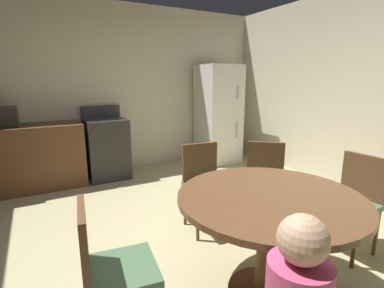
{
  "coord_description": "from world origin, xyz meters",
  "views": [
    {
      "loc": [
        -1.18,
        -1.95,
        1.52
      ],
      "look_at": [
        0.24,
        0.67,
        0.84
      ],
      "focal_mm": 27.07,
      "sensor_mm": 36.0,
      "label": 1
    }
  ],
  "objects_px": {
    "chair_west": "(108,266)",
    "chair_east": "(354,197)",
    "oven_range": "(107,148)",
    "refrigerator": "(218,114)",
    "dining_table": "(269,216)",
    "chair_northeast": "(265,179)",
    "chair_north": "(204,181)"
  },
  "relations": [
    {
      "from": "dining_table",
      "to": "chair_east",
      "type": "height_order",
      "value": "chair_east"
    },
    {
      "from": "oven_range",
      "to": "chair_east",
      "type": "relative_size",
      "value": 1.26
    },
    {
      "from": "chair_northeast",
      "to": "chair_north",
      "type": "distance_m",
      "value": 0.63
    },
    {
      "from": "oven_range",
      "to": "refrigerator",
      "type": "relative_size",
      "value": 0.62
    },
    {
      "from": "dining_table",
      "to": "oven_range",
      "type": "bearing_deg",
      "value": 97.4
    },
    {
      "from": "refrigerator",
      "to": "dining_table",
      "type": "xyz_separation_m",
      "value": [
        -1.62,
        -3.08,
        -0.27
      ]
    },
    {
      "from": "oven_range",
      "to": "chair_west",
      "type": "height_order",
      "value": "oven_range"
    },
    {
      "from": "chair_west",
      "to": "chair_north",
      "type": "relative_size",
      "value": 1.0
    },
    {
      "from": "oven_range",
      "to": "refrigerator",
      "type": "height_order",
      "value": "refrigerator"
    },
    {
      "from": "chair_northeast",
      "to": "dining_table",
      "type": "bearing_deg",
      "value": 0.0
    },
    {
      "from": "dining_table",
      "to": "chair_north",
      "type": "height_order",
      "value": "chair_north"
    },
    {
      "from": "refrigerator",
      "to": "chair_west",
      "type": "height_order",
      "value": "refrigerator"
    },
    {
      "from": "oven_range",
      "to": "dining_table",
      "type": "distance_m",
      "value": 3.16
    },
    {
      "from": "dining_table",
      "to": "chair_northeast",
      "type": "distance_m",
      "value": 1.07
    },
    {
      "from": "chair_northeast",
      "to": "chair_east",
      "type": "xyz_separation_m",
      "value": [
        0.36,
        -0.73,
        0.0
      ]
    },
    {
      "from": "chair_west",
      "to": "chair_east",
      "type": "distance_m",
      "value": 2.11
    },
    {
      "from": "dining_table",
      "to": "chair_west",
      "type": "distance_m",
      "value": 1.07
    },
    {
      "from": "oven_range",
      "to": "chair_east",
      "type": "height_order",
      "value": "oven_range"
    },
    {
      "from": "oven_range",
      "to": "dining_table",
      "type": "xyz_separation_m",
      "value": [
        0.41,
        -3.13,
        0.14
      ]
    },
    {
      "from": "dining_table",
      "to": "chair_east",
      "type": "xyz_separation_m",
      "value": [
        1.06,
        0.07,
        -0.1
      ]
    },
    {
      "from": "dining_table",
      "to": "chair_west",
      "type": "relative_size",
      "value": 1.42
    },
    {
      "from": "refrigerator",
      "to": "dining_table",
      "type": "height_order",
      "value": "refrigerator"
    },
    {
      "from": "oven_range",
      "to": "chair_east",
      "type": "xyz_separation_m",
      "value": [
        1.47,
        -3.07,
        0.03
      ]
    },
    {
      "from": "oven_range",
      "to": "chair_west",
      "type": "relative_size",
      "value": 1.26
    },
    {
      "from": "refrigerator",
      "to": "chair_northeast",
      "type": "height_order",
      "value": "refrigerator"
    },
    {
      "from": "chair_east",
      "to": "chair_north",
      "type": "distance_m",
      "value": 1.37
    },
    {
      "from": "chair_west",
      "to": "chair_east",
      "type": "xyz_separation_m",
      "value": [
        2.11,
        -0.06,
        0.0
      ]
    },
    {
      "from": "chair_east",
      "to": "oven_range",
      "type": "bearing_deg",
      "value": -67.97
    },
    {
      "from": "oven_range",
      "to": "refrigerator",
      "type": "distance_m",
      "value": 2.06
    },
    {
      "from": "refrigerator",
      "to": "chair_north",
      "type": "bearing_deg",
      "value": -126.51
    },
    {
      "from": "chair_northeast",
      "to": "chair_west",
      "type": "height_order",
      "value": "same"
    },
    {
      "from": "oven_range",
      "to": "chair_east",
      "type": "distance_m",
      "value": 3.4
    }
  ]
}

